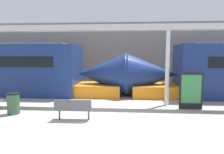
{
  "coord_description": "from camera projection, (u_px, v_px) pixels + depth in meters",
  "views": [
    {
      "loc": [
        1.33,
        -7.55,
        2.52
      ],
      "look_at": [
        0.45,
        3.19,
        1.4
      ],
      "focal_mm": 35.0,
      "sensor_mm": 36.0,
      "label": 1
    }
  ],
  "objects": [
    {
      "name": "ground_plane",
      "position": [
        92.0,
        125.0,
        7.86
      ],
      "size": [
        60.0,
        60.0,
        0.0
      ],
      "primitive_type": "plane",
      "color": "#A8A093"
    },
    {
      "name": "station_wall",
      "position": [
        113.0,
        55.0,
        17.19
      ],
      "size": [
        56.0,
        0.2,
        5.0
      ],
      "primitive_type": "cube",
      "color": "gray",
      "rests_on": "ground_plane"
    },
    {
      "name": "bench_near",
      "position": [
        73.0,
        108.0,
        8.32
      ],
      "size": [
        1.43,
        0.47,
        0.83
      ],
      "rotation": [
        0.0,
        0.0,
        0.02
      ],
      "color": "#4C4F54",
      "rests_on": "ground_plane"
    },
    {
      "name": "trash_bin",
      "position": [
        13.0,
        103.0,
        9.22
      ],
      "size": [
        0.52,
        0.52,
        0.9
      ],
      "color": "#2D5138",
      "rests_on": "ground_plane"
    },
    {
      "name": "poster_board",
      "position": [
        191.0,
        91.0,
        9.97
      ],
      "size": [
        1.04,
        0.07,
        1.71
      ],
      "color": "black",
      "rests_on": "ground_plane"
    },
    {
      "name": "support_column_near",
      "position": [
        167.0,
        68.0,
        10.73
      ],
      "size": [
        0.2,
        0.2,
        3.69
      ],
      "primitive_type": "cylinder",
      "color": "silver",
      "rests_on": "ground_plane"
    },
    {
      "name": "canopy_beam",
      "position": [
        168.0,
        27.0,
        10.53
      ],
      "size": [
        28.0,
        0.6,
        0.28
      ],
      "primitive_type": "cube",
      "color": "#B7B7BC",
      "rests_on": "support_column_near"
    }
  ]
}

